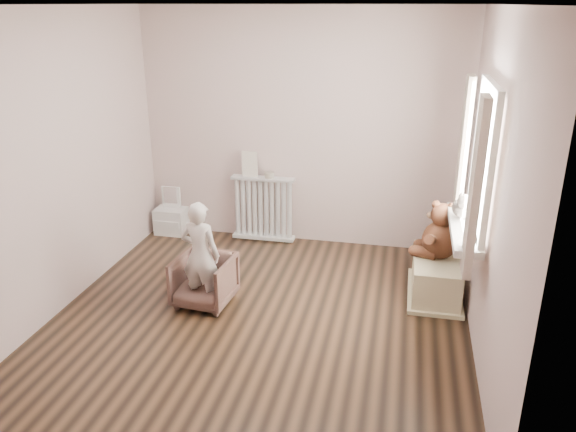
% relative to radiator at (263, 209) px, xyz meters
% --- Properties ---
extents(floor, '(3.60, 3.60, 0.01)m').
position_rel_radiator_xyz_m(floor, '(0.41, -1.68, -0.39)').
color(floor, black).
rests_on(floor, ground).
extents(ceiling, '(3.60, 3.60, 0.01)m').
position_rel_radiator_xyz_m(ceiling, '(0.41, -1.68, 2.21)').
color(ceiling, white).
rests_on(ceiling, ground).
extents(back_wall, '(3.60, 0.02, 2.60)m').
position_rel_radiator_xyz_m(back_wall, '(0.41, 0.12, 0.91)').
color(back_wall, beige).
rests_on(back_wall, ground).
extents(front_wall, '(3.60, 0.02, 2.60)m').
position_rel_radiator_xyz_m(front_wall, '(0.41, -3.48, 0.91)').
color(front_wall, beige).
rests_on(front_wall, ground).
extents(left_wall, '(0.02, 3.60, 2.60)m').
position_rel_radiator_xyz_m(left_wall, '(-1.39, -1.68, 0.91)').
color(left_wall, beige).
rests_on(left_wall, ground).
extents(right_wall, '(0.02, 3.60, 2.60)m').
position_rel_radiator_xyz_m(right_wall, '(2.21, -1.68, 0.91)').
color(right_wall, beige).
rests_on(right_wall, ground).
extents(window, '(0.03, 0.90, 1.10)m').
position_rel_radiator_xyz_m(window, '(2.17, -1.38, 1.06)').
color(window, white).
rests_on(window, right_wall).
extents(window_sill, '(0.22, 1.10, 0.06)m').
position_rel_radiator_xyz_m(window_sill, '(2.08, -1.38, 0.48)').
color(window_sill, silver).
rests_on(window_sill, right_wall).
extents(curtain_left, '(0.06, 0.26, 1.30)m').
position_rel_radiator_xyz_m(curtain_left, '(2.06, -1.95, 1.00)').
color(curtain_left, '#C2AF9A').
rests_on(curtain_left, right_wall).
extents(curtain_right, '(0.06, 0.26, 1.30)m').
position_rel_radiator_xyz_m(curtain_right, '(2.06, -0.81, 1.00)').
color(curtain_right, '#C2AF9A').
rests_on(curtain_right, right_wall).
extents(radiator, '(0.73, 0.14, 0.77)m').
position_rel_radiator_xyz_m(radiator, '(0.00, 0.00, 0.00)').
color(radiator, silver).
rests_on(radiator, floor).
extents(paper_doll, '(0.18, 0.02, 0.29)m').
position_rel_radiator_xyz_m(paper_doll, '(-0.15, 0.00, 0.52)').
color(paper_doll, beige).
rests_on(paper_doll, radiator).
extents(tin_a, '(0.11, 0.11, 0.06)m').
position_rel_radiator_xyz_m(tin_a, '(0.08, 0.00, 0.41)').
color(tin_a, '#A59E8C').
rests_on(tin_a, radiator).
extents(toy_vanity, '(0.36, 0.26, 0.57)m').
position_rel_radiator_xyz_m(toy_vanity, '(-1.14, -0.03, -0.11)').
color(toy_vanity, silver).
rests_on(toy_vanity, floor).
extents(armchair, '(0.54, 0.56, 0.47)m').
position_rel_radiator_xyz_m(armchair, '(-0.16, -1.56, -0.16)').
color(armchair, '#50362D').
rests_on(armchair, floor).
extents(child, '(0.38, 0.27, 0.99)m').
position_rel_radiator_xyz_m(child, '(-0.16, -1.61, 0.13)').
color(child, beige).
rests_on(child, armchair).
extents(toy_bench, '(0.43, 0.81, 0.38)m').
position_rel_radiator_xyz_m(toy_bench, '(1.93, -0.94, -0.19)').
color(toy_bench, beige).
rests_on(toy_bench, floor).
extents(teddy_bear, '(0.51, 0.44, 0.54)m').
position_rel_radiator_xyz_m(teddy_bear, '(1.94, -0.91, 0.28)').
color(teddy_bear, '#381B0F').
rests_on(teddy_bear, toy_bench).
extents(plush_cat, '(0.22, 0.32, 0.25)m').
position_rel_radiator_xyz_m(plush_cat, '(2.07, -1.22, 0.61)').
color(plush_cat, '#6F655D').
rests_on(plush_cat, window_sill).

